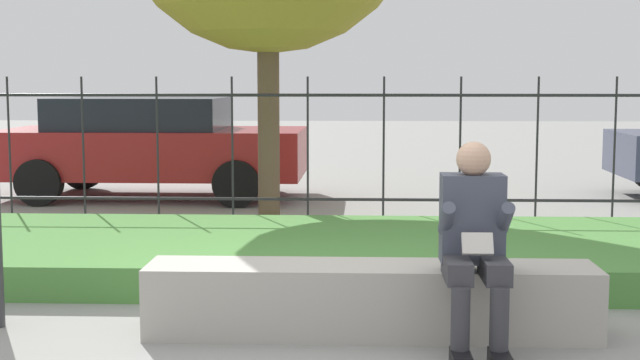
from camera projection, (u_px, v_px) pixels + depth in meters
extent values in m
plane|color=gray|center=(337.00, 334.00, 5.71)|extent=(60.00, 60.00, 0.00)
cube|color=#ADA89E|center=(371.00, 300.00, 5.68)|extent=(2.86, 0.50, 0.45)
cube|color=gray|center=(371.00, 328.00, 5.70)|extent=(2.74, 0.46, 0.08)
cube|color=black|center=(461.00, 360.00, 5.03)|extent=(0.11, 0.26, 0.09)
cylinder|color=#38383D|center=(460.00, 318.00, 5.06)|extent=(0.11, 0.11, 0.36)
cube|color=#38383D|center=(457.00, 269.00, 5.25)|extent=(0.15, 0.42, 0.13)
cylinder|color=#38383D|center=(499.00, 319.00, 5.06)|extent=(0.11, 0.11, 0.36)
cube|color=#38383D|center=(495.00, 269.00, 5.24)|extent=(0.15, 0.42, 0.13)
cube|color=#424756|center=(472.00, 218.00, 5.42)|extent=(0.38, 0.24, 0.54)
sphere|color=tan|center=(474.00, 159.00, 5.36)|extent=(0.21, 0.21, 0.21)
cylinder|color=#424756|center=(447.00, 219.00, 5.27)|extent=(0.08, 0.29, 0.24)
cylinder|color=#424756|center=(505.00, 219.00, 5.25)|extent=(0.08, 0.29, 0.24)
cube|color=beige|center=(477.00, 244.00, 5.17)|extent=(0.18, 0.09, 0.13)
cube|color=#4C893D|center=(342.00, 253.00, 7.68)|extent=(10.19, 2.60, 0.27)
cylinder|color=#232326|center=(345.00, 199.00, 9.66)|extent=(8.19, 0.03, 0.03)
cylinder|color=#232326|center=(346.00, 95.00, 9.53)|extent=(8.19, 0.03, 0.03)
cylinder|color=#232326|center=(10.00, 153.00, 9.75)|extent=(0.02, 0.02, 1.66)
cylinder|color=#232326|center=(83.00, 153.00, 9.72)|extent=(0.02, 0.02, 1.66)
cylinder|color=#232326|center=(158.00, 153.00, 9.69)|extent=(0.02, 0.02, 1.66)
cylinder|color=#232326|center=(232.00, 153.00, 9.65)|extent=(0.02, 0.02, 1.66)
cylinder|color=#232326|center=(308.00, 154.00, 9.62)|extent=(0.02, 0.02, 1.66)
cylinder|color=#232326|center=(384.00, 154.00, 9.59)|extent=(0.02, 0.02, 1.66)
cylinder|color=#232326|center=(460.00, 154.00, 9.55)|extent=(0.02, 0.02, 1.66)
cylinder|color=#232326|center=(537.00, 154.00, 9.52)|extent=(0.02, 0.02, 1.66)
cylinder|color=#232326|center=(614.00, 155.00, 9.49)|extent=(0.02, 0.02, 1.66)
cube|color=maroon|center=(153.00, 152.00, 12.30)|extent=(4.16, 1.88, 0.64)
cube|color=black|center=(141.00, 113.00, 12.25)|extent=(2.29, 1.65, 0.43)
cylinder|color=black|center=(236.00, 184.00, 11.37)|extent=(0.61, 0.21, 0.61)
cylinder|color=black|center=(254.00, 169.00, 13.17)|extent=(0.61, 0.21, 0.61)
cylinder|color=black|center=(39.00, 182.00, 11.50)|extent=(0.61, 0.21, 0.61)
cylinder|color=black|center=(83.00, 169.00, 13.30)|extent=(0.61, 0.21, 0.61)
cylinder|color=brown|center=(268.00, 104.00, 10.17)|extent=(0.25, 0.25, 2.71)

